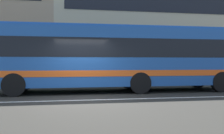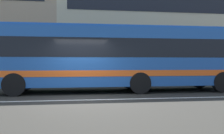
{
  "view_description": "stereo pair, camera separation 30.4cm",
  "coord_description": "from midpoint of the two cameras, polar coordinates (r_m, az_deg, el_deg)",
  "views": [
    {
      "loc": [
        -0.53,
        -9.42,
        1.44
      ],
      "look_at": [
        1.47,
        2.2,
        1.24
      ],
      "focal_mm": 39.17,
      "sensor_mm": 36.0,
      "label": 1
    },
    {
      "loc": [
        -0.23,
        -9.46,
        1.44
      ],
      "look_at": [
        1.47,
        2.2,
        1.24
      ],
      "focal_mm": 39.17,
      "sensor_mm": 36.0,
      "label": 2
    }
  ],
  "objects": [
    {
      "name": "hedge_row_far",
      "position": [
        16.18,
        -4.44,
        -2.3
      ],
      "size": [
        19.95,
        1.1,
        1.03
      ],
      "primitive_type": "cube",
      "color": "#31712C",
      "rests_on": "ground_plane"
    },
    {
      "name": "lane_centre_line",
      "position": [
        9.56,
        -7.46,
        -7.67
      ],
      "size": [
        60.0,
        0.16,
        0.01
      ],
      "primitive_type": "cube",
      "color": "silver",
      "rests_on": "ground_plane"
    },
    {
      "name": "ground_plane",
      "position": [
        9.56,
        -7.46,
        -7.69
      ],
      "size": [
        160.0,
        160.0,
        0.0
      ],
      "primitive_type": "plane",
      "color": "#2B2924"
    },
    {
      "name": "apartment_block_right",
      "position": [
        26.7,
        10.65,
        11.04
      ],
      "size": [
        21.22,
        8.46,
        12.23
      ],
      "color": "#BFB497",
      "rests_on": "ground_plane"
    },
    {
      "name": "transit_bus",
      "position": [
        12.3,
        1.17,
        2.53
      ],
      "size": [
        11.72,
        2.58,
        3.21
      ],
      "color": "#20509D",
      "rests_on": "ground_plane"
    }
  ]
}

